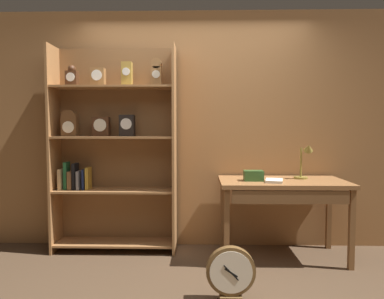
{
  "coord_description": "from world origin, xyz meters",
  "views": [
    {
      "loc": [
        0.06,
        -2.58,
        1.32
      ],
      "look_at": [
        -0.02,
        0.83,
        1.11
      ],
      "focal_mm": 32.94,
      "sensor_mm": 36.0,
      "label": 1
    }
  ],
  "objects_px": {
    "toolbox_small": "(253,176)",
    "open_repair_manual": "(274,181)",
    "desk_lamp": "(305,160)",
    "round_clock_large": "(231,273)",
    "workbench": "(283,190)",
    "bookshelf": "(112,147)"
  },
  "relations": [
    {
      "from": "open_repair_manual",
      "to": "workbench",
      "type": "bearing_deg",
      "value": 55.08
    },
    {
      "from": "workbench",
      "to": "round_clock_large",
      "type": "bearing_deg",
      "value": -123.96
    },
    {
      "from": "workbench",
      "to": "open_repair_manual",
      "type": "distance_m",
      "value": 0.18
    },
    {
      "from": "bookshelf",
      "to": "round_clock_large",
      "type": "bearing_deg",
      "value": -43.04
    },
    {
      "from": "workbench",
      "to": "round_clock_large",
      "type": "distance_m",
      "value": 1.17
    },
    {
      "from": "desk_lamp",
      "to": "toolbox_small",
      "type": "xyz_separation_m",
      "value": [
        -0.54,
        -0.13,
        -0.14
      ]
    },
    {
      "from": "workbench",
      "to": "open_repair_manual",
      "type": "relative_size",
      "value": 5.72
    },
    {
      "from": "desk_lamp",
      "to": "open_repair_manual",
      "type": "height_order",
      "value": "desk_lamp"
    },
    {
      "from": "toolbox_small",
      "to": "open_repair_manual",
      "type": "distance_m",
      "value": 0.21
    },
    {
      "from": "toolbox_small",
      "to": "bookshelf",
      "type": "bearing_deg",
      "value": 170.54
    },
    {
      "from": "bookshelf",
      "to": "open_repair_manual",
      "type": "distance_m",
      "value": 1.73
    },
    {
      "from": "desk_lamp",
      "to": "toolbox_small",
      "type": "relative_size",
      "value": 2.0
    },
    {
      "from": "workbench",
      "to": "toolbox_small",
      "type": "distance_m",
      "value": 0.33
    },
    {
      "from": "bookshelf",
      "to": "open_repair_manual",
      "type": "xyz_separation_m",
      "value": [
        1.67,
        -0.32,
        -0.31
      ]
    },
    {
      "from": "toolbox_small",
      "to": "open_repair_manual",
      "type": "bearing_deg",
      "value": -22.13
    },
    {
      "from": "bookshelf",
      "to": "round_clock_large",
      "type": "xyz_separation_m",
      "value": [
        1.19,
        -1.11,
        -0.9
      ]
    },
    {
      "from": "toolbox_small",
      "to": "round_clock_large",
      "type": "height_order",
      "value": "toolbox_small"
    },
    {
      "from": "open_repair_manual",
      "to": "bookshelf",
      "type": "bearing_deg",
      "value": -177.65
    },
    {
      "from": "desk_lamp",
      "to": "round_clock_large",
      "type": "xyz_separation_m",
      "value": [
        -0.84,
        -0.99,
        -0.78
      ]
    },
    {
      "from": "desk_lamp",
      "to": "open_repair_manual",
      "type": "xyz_separation_m",
      "value": [
        -0.35,
        -0.21,
        -0.18
      ]
    },
    {
      "from": "bookshelf",
      "to": "toolbox_small",
      "type": "bearing_deg",
      "value": -9.46
    },
    {
      "from": "desk_lamp",
      "to": "round_clock_large",
      "type": "relative_size",
      "value": 0.91
    }
  ]
}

